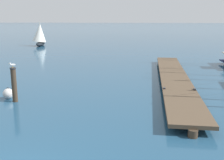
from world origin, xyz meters
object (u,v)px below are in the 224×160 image
at_px(mooring_piling, 14,84).
at_px(perched_seagull, 13,65).
at_px(distant_sailboat, 40,35).
at_px(mooring_buoy, 8,94).

xyz_separation_m(mooring_piling, perched_seagull, (0.00, 0.00, 1.00)).
bearing_deg(distant_sailboat, mooring_buoy, -73.55).
height_order(mooring_piling, distant_sailboat, distant_sailboat).
xyz_separation_m(mooring_piling, distant_sailboat, (-8.64, 27.74, 0.71)).
height_order(mooring_buoy, distant_sailboat, distant_sailboat).
distance_m(mooring_piling, mooring_buoy, 1.00).
relative_size(perched_seagull, distant_sailboat, 0.07).
xyz_separation_m(mooring_buoy, distant_sailboat, (-8.05, 27.27, 1.35)).
bearing_deg(mooring_buoy, mooring_piling, -38.47).
bearing_deg(mooring_piling, perched_seagull, 45.47).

